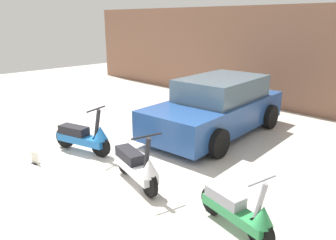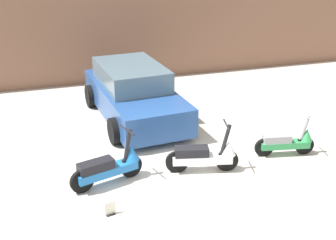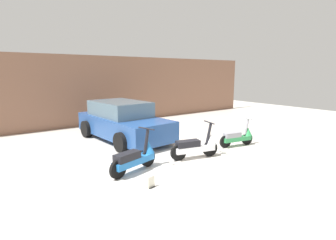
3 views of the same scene
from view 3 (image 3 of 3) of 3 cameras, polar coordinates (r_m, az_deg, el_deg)
The scene contains 7 objects.
ground_plane at distance 6.95m, azimuth 7.76°, elevation -10.61°, with size 28.00×28.00×0.00m, color beige.
wall_back at distance 12.87m, azimuth -15.46°, elevation 6.19°, with size 19.60×0.12×3.24m, color #845B47.
scooter_front_left at distance 6.69m, azimuth -7.02°, elevation -8.01°, with size 1.48×0.70×1.06m.
scooter_front_right at distance 7.69m, azimuth 6.27°, elevation -5.58°, with size 1.48×0.65×1.05m.
scooter_front_center at distance 9.20m, azimuth 15.01°, elevation -3.47°, with size 1.33×0.55×0.94m.
car_rear_left at distance 9.86m, azimuth -9.81°, elevation -0.30°, with size 2.27×4.29×1.41m.
placard_near_left_scooter at distance 5.86m, azimuth -3.71°, elevation -13.42°, with size 0.20×0.15×0.26m.
Camera 3 is at (-4.53, -4.65, 2.48)m, focal length 28.00 mm.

